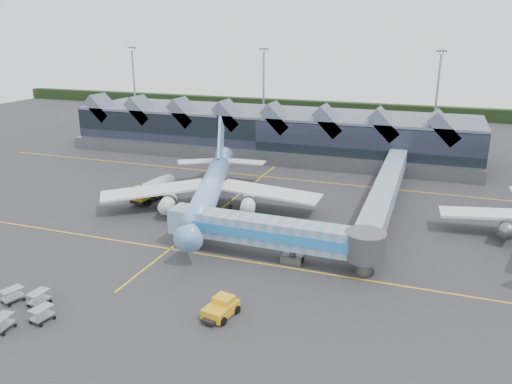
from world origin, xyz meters
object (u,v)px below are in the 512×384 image
(main_airliner, at_px, (211,187))
(jet_bridge, at_px, (283,235))
(fuel_truck, at_px, (154,188))
(pushback_tug, at_px, (221,308))

(main_airliner, relative_size, jet_bridge, 1.44)
(fuel_truck, xyz_separation_m, pushback_tug, (24.91, -29.36, -1.03))
(pushback_tug, bearing_deg, main_airliner, 127.48)
(jet_bridge, xyz_separation_m, pushback_tug, (-2.06, -13.98, -2.55))
(fuel_truck, bearing_deg, main_airliner, -3.19)
(jet_bridge, height_order, fuel_truck, jet_bridge)
(jet_bridge, distance_m, pushback_tug, 14.36)
(main_airliner, bearing_deg, pushback_tug, -80.93)
(main_airliner, bearing_deg, jet_bridge, -57.93)
(main_airliner, height_order, jet_bridge, main_airliner)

